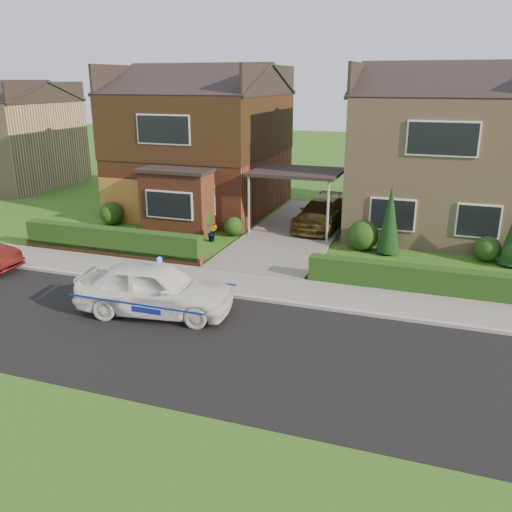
% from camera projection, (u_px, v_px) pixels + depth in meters
% --- Properties ---
extents(ground, '(120.00, 120.00, 0.00)m').
position_uv_depth(ground, '(185.00, 339.00, 14.22)').
color(ground, '#284D14').
rests_on(ground, ground).
extents(road, '(60.00, 6.00, 0.02)m').
position_uv_depth(road, '(185.00, 339.00, 14.22)').
color(road, black).
rests_on(road, ground).
extents(kerb, '(60.00, 0.16, 0.12)m').
position_uv_depth(kerb, '(228.00, 295.00, 16.94)').
color(kerb, '#9E9993').
rests_on(kerb, ground).
extents(sidewalk, '(60.00, 2.00, 0.10)m').
position_uv_depth(sidewalk, '(240.00, 284.00, 17.88)').
color(sidewalk, slate).
rests_on(sidewalk, ground).
extents(grass_verge, '(60.00, 4.00, 0.01)m').
position_uv_depth(grass_verge, '(60.00, 458.00, 9.74)').
color(grass_verge, '#284D14').
rests_on(grass_verge, ground).
extents(driveway, '(3.80, 12.00, 0.12)m').
position_uv_depth(driveway, '(296.00, 231.00, 24.07)').
color(driveway, '#666059').
rests_on(driveway, ground).
extents(house_left, '(7.50, 9.53, 7.25)m').
position_uv_depth(house_left, '(202.00, 135.00, 27.32)').
color(house_left, brown).
rests_on(house_left, ground).
extents(house_right, '(7.50, 8.06, 7.25)m').
position_uv_depth(house_right, '(443.00, 147.00, 23.81)').
color(house_right, tan).
rests_on(house_right, ground).
extents(carport_link, '(3.80, 3.00, 2.77)m').
position_uv_depth(carport_link, '(297.00, 173.00, 23.22)').
color(carport_link, black).
rests_on(carport_link, ground).
extents(garage_door, '(2.20, 0.10, 2.10)m').
position_uv_depth(garage_door, '(121.00, 201.00, 25.42)').
color(garage_door, brown).
rests_on(garage_door, ground).
extents(dwarf_wall, '(7.70, 0.25, 0.36)m').
position_uv_depth(dwarf_wall, '(110.00, 252.00, 20.74)').
color(dwarf_wall, brown).
rests_on(dwarf_wall, ground).
extents(hedge_left, '(7.50, 0.55, 0.90)m').
position_uv_depth(hedge_left, '(113.00, 256.00, 20.93)').
color(hedge_left, black).
rests_on(hedge_left, ground).
extents(hedge_right, '(7.50, 0.55, 0.80)m').
position_uv_depth(hedge_right, '(425.00, 294.00, 17.20)').
color(hedge_right, black).
rests_on(hedge_right, ground).
extents(shrub_left_far, '(1.08, 1.08, 1.08)m').
position_uv_depth(shrub_left_far, '(111.00, 213.00, 25.24)').
color(shrub_left_far, black).
rests_on(shrub_left_far, ground).
extents(shrub_left_mid, '(1.32, 1.32, 1.32)m').
position_uv_depth(shrub_left_mid, '(197.00, 220.00, 23.61)').
color(shrub_left_mid, black).
rests_on(shrub_left_mid, ground).
extents(shrub_left_near, '(0.84, 0.84, 0.84)m').
position_uv_depth(shrub_left_near, '(234.00, 226.00, 23.46)').
color(shrub_left_near, black).
rests_on(shrub_left_near, ground).
extents(shrub_right_near, '(1.20, 1.20, 1.20)m').
position_uv_depth(shrub_right_near, '(363.00, 235.00, 21.46)').
color(shrub_right_near, black).
rests_on(shrub_right_near, ground).
extents(shrub_right_mid, '(0.96, 0.96, 0.96)m').
position_uv_depth(shrub_right_mid, '(487.00, 249.00, 20.14)').
color(shrub_right_mid, black).
rests_on(shrub_right_mid, ground).
extents(conifer_a, '(0.90, 0.90, 2.60)m').
position_uv_depth(conifer_a, '(390.00, 221.00, 20.75)').
color(conifer_a, black).
rests_on(conifer_a, ground).
extents(neighbour_left, '(6.50, 7.00, 5.20)m').
position_uv_depth(neighbour_left, '(11.00, 144.00, 34.05)').
color(neighbour_left, tan).
rests_on(neighbour_left, ground).
extents(police_car, '(4.15, 4.71, 1.70)m').
position_uv_depth(police_car, '(155.00, 289.00, 15.53)').
color(police_car, white).
rests_on(police_car, ground).
extents(driveway_car, '(2.16, 4.56, 1.29)m').
position_uv_depth(driveway_car, '(322.00, 213.00, 24.28)').
color(driveway_car, brown).
rests_on(driveway_car, driveway).
extents(potted_plant_a, '(0.39, 0.27, 0.72)m').
position_uv_depth(potted_plant_a, '(181.00, 249.00, 20.48)').
color(potted_plant_a, gray).
rests_on(potted_plant_a, ground).
extents(potted_plant_b, '(0.51, 0.48, 0.74)m').
position_uv_depth(potted_plant_b, '(212.00, 233.00, 22.63)').
color(potted_plant_b, gray).
rests_on(potted_plant_b, ground).
extents(potted_plant_c, '(0.56, 0.56, 0.75)m').
position_uv_depth(potted_plant_c, '(196.00, 251.00, 20.27)').
color(potted_plant_c, gray).
rests_on(potted_plant_c, ground).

